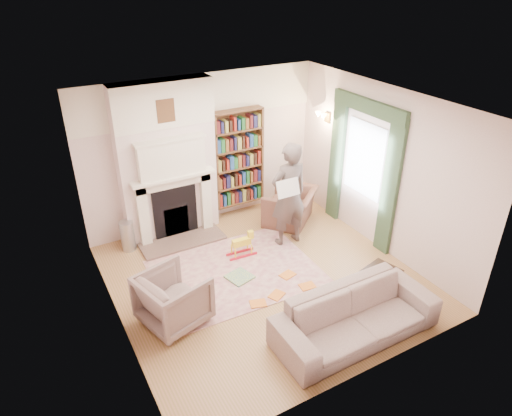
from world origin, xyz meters
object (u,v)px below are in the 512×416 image
man_reading (289,195)px  coffee_table (376,286)px  paraffin_heater (128,236)px  armchair_reading (290,206)px  armchair_left (173,299)px  sofa (356,316)px  bookcase (238,158)px  rocking_horse (241,245)px

man_reading → coffee_table: bearing=98.3°
coffee_table → paraffin_heater: (-2.85, 3.10, 0.05)m
armchair_reading → armchair_left: 3.33m
sofa → man_reading: man_reading is taller
bookcase → armchair_reading: 1.36m
coffee_table → rocking_horse: coffee_table is taller
armchair_left → paraffin_heater: 2.12m
rocking_horse → armchair_reading: bearing=26.8°
bookcase → armchair_left: size_ratio=2.18×
armchair_left → armchair_reading: bearing=-77.6°
armchair_left → rocking_horse: bearing=-73.8°
armchair_reading → coffee_table: 2.57m
bookcase → armchair_left: bookcase is taller
man_reading → paraffin_heater: (-2.55, 1.14, -0.67)m
bookcase → paraffin_heater: size_ratio=3.36×
bookcase → coffee_table: bearing=-80.6°
armchair_reading → bookcase: bearing=-88.5°
bookcase → man_reading: bookcase is taller
rocking_horse → armchair_left: bearing=-144.6°
man_reading → armchair_reading: bearing=-127.3°
rocking_horse → sofa: bearing=-76.3°
bookcase → armchair_left: (-2.23, -2.37, -0.79)m
armchair_reading → rocking_horse: size_ratio=1.97×
coffee_table → rocking_horse: (-1.22, 1.97, -0.00)m
paraffin_heater → armchair_reading: bearing=-10.1°
sofa → man_reading: bearing=78.9°
sofa → paraffin_heater: sofa is taller
armchair_reading → armchair_left: bearing=-11.8°
armchair_left → man_reading: man_reading is taller
bookcase → coffee_table: (0.55, -3.36, -0.95)m
armchair_left → paraffin_heater: (-0.07, 2.11, -0.11)m
bookcase → armchair_reading: bookcase is taller
sofa → man_reading: 2.54m
man_reading → paraffin_heater: bearing=-24.4°
armchair_reading → armchair_left: armchair_left is taller
armchair_reading → man_reading: (-0.45, -0.60, 0.62)m
bookcase → sofa: (-0.22, -3.81, -0.85)m
armchair_left → rocking_horse: size_ratio=1.68×
man_reading → paraffin_heater: 2.87m
sofa → rocking_horse: bearing=100.4°
bookcase → sofa: bearing=-93.3°
sofa → rocking_horse: size_ratio=4.47×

